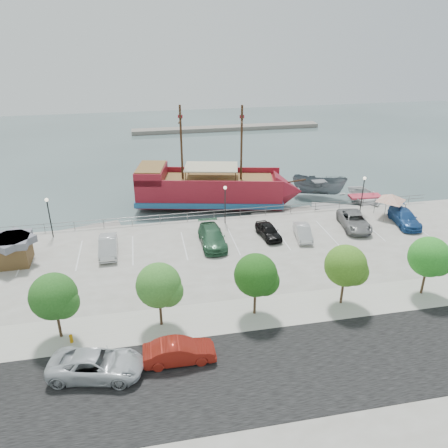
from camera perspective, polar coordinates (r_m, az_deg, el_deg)
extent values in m
plane|color=#384746|center=(42.73, 1.84, -4.65)|extent=(160.00, 160.00, 0.00)
cube|color=gray|center=(27.04, 12.83, -25.89)|extent=(100.00, 58.00, 1.20)
cube|color=black|center=(29.71, 9.04, -18.00)|extent=(100.00, 8.00, 0.04)
cube|color=#ABA798|center=(34.07, 5.65, -11.33)|extent=(100.00, 4.00, 0.05)
cylinder|color=slate|center=(48.71, -0.16, 1.80)|extent=(50.00, 0.06, 0.06)
cylinder|color=slate|center=(48.86, -0.16, 1.37)|extent=(50.00, 0.06, 0.06)
cube|color=gray|center=(95.30, 0.38, 12.42)|extent=(40.00, 3.00, 0.80)
cube|color=maroon|center=(54.15, -1.88, 4.38)|extent=(18.28, 9.08, 2.85)
cube|color=#215988|center=(54.48, -1.86, 3.46)|extent=(18.67, 9.47, 0.66)
cone|color=maroon|center=(54.49, 8.32, 4.26)|extent=(4.54, 5.88, 5.25)
cube|color=maroon|center=(54.27, -9.48, 6.54)|extent=(4.38, 6.05, 1.53)
cube|color=brown|center=(54.02, -9.54, 7.37)|extent=(4.07, 5.57, 0.13)
cube|color=brown|center=(53.62, -1.31, 5.85)|extent=(14.93, 7.74, 0.16)
cube|color=maroon|center=(56.03, -1.76, 7.05)|extent=(17.15, 3.95, 0.77)
cube|color=maroon|center=(51.07, -2.06, 5.24)|extent=(17.15, 3.95, 0.77)
cylinder|color=#382111|center=(52.30, 2.30, 10.42)|extent=(0.31, 0.31, 8.97)
cylinder|color=#382111|center=(52.65, -5.60, 10.42)|extent=(0.31, 0.31, 8.97)
cylinder|color=#382111|center=(51.68, 2.35, 13.36)|extent=(0.85, 3.24, 0.15)
cylinder|color=#382111|center=(52.03, -5.72, 13.34)|extent=(0.85, 3.24, 0.15)
cube|color=#C3BB95|center=(53.14, -1.68, 7.47)|extent=(7.09, 5.42, 0.13)
cylinder|color=#382111|center=(54.15, 9.21, 5.54)|extent=(2.70, 0.75, 0.65)
imported|color=slate|center=(58.57, 12.28, 4.68)|extent=(7.44, 5.69, 2.72)
imported|color=silver|center=(57.94, 17.92, 3.10)|extent=(5.38, 7.22, 1.43)
cube|color=gray|center=(50.35, -17.16, -0.77)|extent=(7.01, 3.54, 0.39)
cube|color=gray|center=(52.52, 7.91, 1.28)|extent=(7.97, 3.16, 0.44)
cube|color=gray|center=(55.35, 15.40, 1.86)|extent=(8.05, 5.07, 0.45)
cube|color=brown|center=(43.98, -25.78, -3.44)|extent=(2.87, 2.87, 2.06)
cube|color=slate|center=(43.45, -26.08, -1.97)|extent=(3.25, 3.25, 0.66)
cylinder|color=slate|center=(52.87, 19.09, 2.33)|extent=(0.06, 0.06, 1.97)
cylinder|color=slate|center=(53.98, 21.29, 2.45)|extent=(0.06, 0.06, 1.97)
cylinder|color=slate|center=(51.00, 20.25, 1.32)|extent=(0.06, 0.06, 1.97)
cylinder|color=slate|center=(52.16, 22.50, 1.47)|extent=(0.06, 0.06, 1.97)
pyramid|color=silver|center=(51.88, 21.07, 3.67)|extent=(3.89, 3.89, 0.81)
imported|color=#B9BEC2|center=(29.47, -16.34, -17.20)|extent=(6.27, 3.82, 1.62)
imported|color=maroon|center=(29.46, -5.86, -16.23)|extent=(4.70, 1.68, 1.54)
cylinder|color=#C68207|center=(32.71, -19.31, -14.04)|extent=(0.22, 0.22, 0.56)
sphere|color=#C68207|center=(32.53, -19.39, -13.62)|extent=(0.24, 0.24, 0.24)
cylinder|color=black|center=(47.32, -21.77, 0.59)|extent=(0.12, 0.12, 4.00)
sphere|color=#FFF2CC|center=(46.56, -22.17, 2.94)|extent=(0.36, 0.36, 0.36)
cylinder|color=black|center=(47.12, 0.14, 2.37)|extent=(0.12, 0.12, 4.00)
sphere|color=#FFF2CC|center=(46.35, 0.14, 4.76)|extent=(0.36, 0.36, 0.36)
cylinder|color=black|center=(52.42, 17.60, 3.55)|extent=(0.12, 0.12, 4.00)
sphere|color=#FFF2CC|center=(51.73, 17.90, 5.71)|extent=(0.36, 0.36, 0.36)
cylinder|color=#473321|center=(33.00, -20.76, -12.11)|extent=(0.20, 0.20, 2.20)
sphere|color=#205219|center=(31.73, -21.38, -8.77)|extent=(3.20, 3.20, 3.20)
sphere|color=#205219|center=(31.58, -20.27, -9.62)|extent=(2.20, 2.20, 2.20)
cylinder|color=#473321|center=(32.35, -8.27, -11.33)|extent=(0.20, 0.20, 2.20)
sphere|color=#336B24|center=(31.05, -8.53, -7.90)|extent=(3.20, 3.20, 3.20)
sphere|color=#336B24|center=(31.04, -7.34, -8.73)|extent=(2.20, 2.20, 2.20)
cylinder|color=#473321|center=(33.20, 4.04, -10.04)|extent=(0.20, 0.20, 2.20)
sphere|color=#1B4C13|center=(31.94, 4.17, -6.66)|extent=(3.20, 3.20, 3.20)
sphere|color=#1B4C13|center=(32.05, 5.33, -7.42)|extent=(2.20, 2.20, 2.20)
cylinder|color=#473321|center=(35.44, 15.18, -8.47)|extent=(0.20, 0.20, 2.20)
sphere|color=#3B6C1A|center=(34.26, 15.60, -5.25)|extent=(3.20, 3.20, 3.20)
sphere|color=#3B6C1A|center=(34.49, 16.64, -5.95)|extent=(2.20, 2.20, 2.20)
cylinder|color=#473321|center=(38.82, 24.60, -6.88)|extent=(0.20, 0.20, 2.20)
sphere|color=#24781F|center=(37.75, 25.21, -3.90)|extent=(3.20, 3.20, 3.20)
sphere|color=#24781F|center=(38.07, 26.09, -4.53)|extent=(2.20, 2.20, 2.20)
imported|color=silver|center=(42.76, -14.89, -2.82)|extent=(1.73, 4.75, 1.56)
imported|color=#2E5E3E|center=(42.96, -1.55, -1.71)|extent=(2.36, 5.74, 1.66)
imported|color=black|center=(44.73, 5.83, -0.89)|extent=(2.19, 4.30, 1.40)
imported|color=silver|center=(45.02, 10.26, -1.06)|extent=(2.02, 4.19, 1.32)
imported|color=gray|center=(48.54, 16.65, 0.40)|extent=(3.48, 5.99, 1.57)
imported|color=navy|center=(51.20, 22.51, 0.77)|extent=(2.92, 5.60, 1.55)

